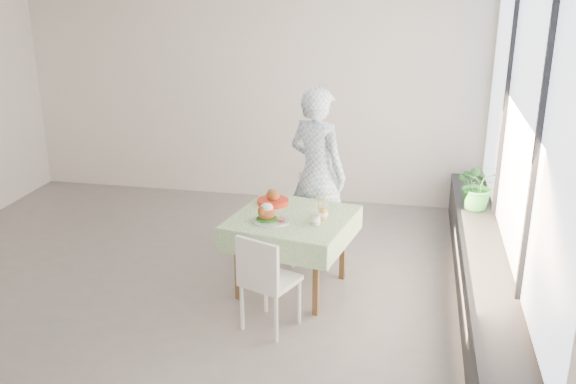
% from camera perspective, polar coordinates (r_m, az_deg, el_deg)
% --- Properties ---
extents(floor, '(6.00, 6.00, 0.00)m').
position_cam_1_polar(floor, '(6.53, -8.76, -7.43)').
color(floor, slate).
rests_on(floor, ground).
extents(wall_back, '(6.00, 0.02, 2.80)m').
position_cam_1_polar(wall_back, '(8.36, -3.41, 8.85)').
color(wall_back, silver).
rests_on(wall_back, ground).
extents(wall_front, '(6.00, 0.02, 2.80)m').
position_cam_1_polar(wall_front, '(3.93, -22.23, -4.82)').
color(wall_front, silver).
rests_on(wall_front, ground).
extents(wall_right, '(0.02, 5.00, 2.80)m').
position_cam_1_polar(wall_right, '(5.73, 19.99, 2.83)').
color(wall_right, silver).
rests_on(wall_right, ground).
extents(window_pane, '(0.01, 4.80, 2.18)m').
position_cam_1_polar(window_pane, '(5.66, 19.97, 5.27)').
color(window_pane, '#D1E0F9').
rests_on(window_pane, ground).
extents(window_ledge, '(0.40, 4.80, 0.50)m').
position_cam_1_polar(window_ledge, '(6.10, 16.89, -7.44)').
color(window_ledge, black).
rests_on(window_ledge, ground).
extents(cafe_table, '(1.22, 1.22, 0.74)m').
position_cam_1_polar(cafe_table, '(6.03, 0.37, -4.66)').
color(cafe_table, brown).
rests_on(cafe_table, ground).
extents(chair_far, '(0.46, 0.46, 0.90)m').
position_cam_1_polar(chair_far, '(6.68, 2.39, -3.95)').
color(chair_far, white).
rests_on(chair_far, ground).
extents(chair_near, '(0.53, 0.53, 0.86)m').
position_cam_1_polar(chair_near, '(5.49, -1.64, -9.50)').
color(chair_near, white).
rests_on(chair_near, ground).
extents(diner, '(0.79, 0.70, 1.83)m').
position_cam_1_polar(diner, '(6.58, 2.61, 1.62)').
color(diner, '#82A7D1').
rests_on(diner, ground).
extents(main_dish, '(0.35, 0.35, 0.18)m').
position_cam_1_polar(main_dish, '(5.78, -1.71, -2.13)').
color(main_dish, white).
rests_on(main_dish, cafe_table).
extents(juice_cup_orange, '(0.10, 0.10, 0.29)m').
position_cam_1_polar(juice_cup_orange, '(5.84, 3.12, -1.83)').
color(juice_cup_orange, white).
rests_on(juice_cup_orange, cafe_table).
extents(juice_cup_lemonade, '(0.10, 0.10, 0.27)m').
position_cam_1_polar(juice_cup_lemonade, '(5.70, 2.44, -2.39)').
color(juice_cup_lemonade, white).
rests_on(juice_cup_lemonade, cafe_table).
extents(second_dish, '(0.30, 0.30, 0.14)m').
position_cam_1_polar(second_dish, '(6.22, -1.35, -0.71)').
color(second_dish, red).
rests_on(second_dish, cafe_table).
extents(potted_plant, '(0.55, 0.50, 0.53)m').
position_cam_1_polar(potted_plant, '(7.00, 16.60, 0.62)').
color(potted_plant, '#257028').
rests_on(potted_plant, window_ledge).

